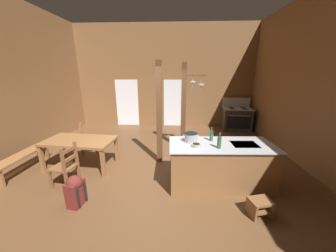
{
  "coord_description": "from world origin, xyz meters",
  "views": [
    {
      "loc": [
        0.54,
        -4.02,
        2.37
      ],
      "look_at": [
        0.31,
        0.68,
        1.0
      ],
      "focal_mm": 19.79,
      "sensor_mm": 36.0,
      "label": 1
    }
  ],
  "objects_px": {
    "step_stool": "(260,206)",
    "ladderback_chair_by_post": "(87,139)",
    "stove_range": "(237,119)",
    "dining_table": "(80,143)",
    "stockpot_on_counter": "(191,137)",
    "ladderback_chair_near_window": "(66,166)",
    "kitchen_island": "(220,165)",
    "bench_along_left_wall": "(22,160)",
    "backpack": "(75,190)",
    "mixing_bowl_on_counter": "(196,145)",
    "bottle_tall_on_counter": "(219,142)",
    "bottle_short_on_counter": "(211,135)"
  },
  "relations": [
    {
      "from": "step_stool",
      "to": "ladderback_chair_by_post",
      "type": "xyz_separation_m",
      "value": [
        -4.12,
        2.38,
        0.27
      ]
    },
    {
      "from": "stove_range",
      "to": "dining_table",
      "type": "xyz_separation_m",
      "value": [
        -4.96,
        -3.43,
        0.17
      ]
    },
    {
      "from": "stove_range",
      "to": "stockpot_on_counter",
      "type": "distance_m",
      "value": 4.57
    },
    {
      "from": "ladderback_chair_near_window",
      "to": "stockpot_on_counter",
      "type": "bearing_deg",
      "value": 6.68
    },
    {
      "from": "dining_table",
      "to": "ladderback_chair_by_post",
      "type": "height_order",
      "value": "ladderback_chair_by_post"
    },
    {
      "from": "kitchen_island",
      "to": "stockpot_on_counter",
      "type": "height_order",
      "value": "stockpot_on_counter"
    },
    {
      "from": "bench_along_left_wall",
      "to": "backpack",
      "type": "bearing_deg",
      "value": -29.97
    },
    {
      "from": "dining_table",
      "to": "backpack",
      "type": "relative_size",
      "value": 2.98
    },
    {
      "from": "backpack",
      "to": "mixing_bowl_on_counter",
      "type": "height_order",
      "value": "mixing_bowl_on_counter"
    },
    {
      "from": "ladderback_chair_near_window",
      "to": "bench_along_left_wall",
      "type": "bearing_deg",
      "value": 159.74
    },
    {
      "from": "dining_table",
      "to": "bottle_tall_on_counter",
      "type": "height_order",
      "value": "bottle_tall_on_counter"
    },
    {
      "from": "kitchen_island",
      "to": "backpack",
      "type": "distance_m",
      "value": 2.88
    },
    {
      "from": "ladderback_chair_by_post",
      "to": "bottle_short_on_counter",
      "type": "distance_m",
      "value": 3.72
    },
    {
      "from": "stove_range",
      "to": "ladderback_chair_by_post",
      "type": "xyz_separation_m",
      "value": [
        -5.2,
        -2.59,
        -0.03
      ]
    },
    {
      "from": "backpack",
      "to": "bottle_tall_on_counter",
      "type": "bearing_deg",
      "value": 12.37
    },
    {
      "from": "bottle_short_on_counter",
      "to": "bottle_tall_on_counter",
      "type": "bearing_deg",
      "value": -78.79
    },
    {
      "from": "stove_range",
      "to": "bench_along_left_wall",
      "type": "height_order",
      "value": "stove_range"
    },
    {
      "from": "stove_range",
      "to": "stockpot_on_counter",
      "type": "relative_size",
      "value": 3.9
    },
    {
      "from": "stove_range",
      "to": "step_stool",
      "type": "relative_size",
      "value": 3.17
    },
    {
      "from": "stove_range",
      "to": "ladderback_chair_near_window",
      "type": "bearing_deg",
      "value": -138.69
    },
    {
      "from": "stockpot_on_counter",
      "to": "bottle_short_on_counter",
      "type": "relative_size",
      "value": 1.12
    },
    {
      "from": "step_stool",
      "to": "mixing_bowl_on_counter",
      "type": "distance_m",
      "value": 1.5
    },
    {
      "from": "dining_table",
      "to": "bench_along_left_wall",
      "type": "relative_size",
      "value": 1.19
    },
    {
      "from": "bottle_short_on_counter",
      "to": "backpack",
      "type": "bearing_deg",
      "value": -159.05
    },
    {
      "from": "stove_range",
      "to": "stockpot_on_counter",
      "type": "height_order",
      "value": "stove_range"
    },
    {
      "from": "stove_range",
      "to": "bottle_short_on_counter",
      "type": "bearing_deg",
      "value": -114.55
    },
    {
      "from": "bottle_tall_on_counter",
      "to": "bench_along_left_wall",
      "type": "bearing_deg",
      "value": 173.29
    },
    {
      "from": "ladderback_chair_near_window",
      "to": "stockpot_on_counter",
      "type": "distance_m",
      "value": 2.73
    },
    {
      "from": "kitchen_island",
      "to": "bottle_tall_on_counter",
      "type": "distance_m",
      "value": 0.64
    },
    {
      "from": "step_stool",
      "to": "bench_along_left_wall",
      "type": "distance_m",
      "value": 5.36
    },
    {
      "from": "mixing_bowl_on_counter",
      "to": "bottle_tall_on_counter",
      "type": "relative_size",
      "value": 0.55
    },
    {
      "from": "kitchen_island",
      "to": "dining_table",
      "type": "xyz_separation_m",
      "value": [
        -3.38,
        0.63,
        0.18
      ]
    },
    {
      "from": "stockpot_on_counter",
      "to": "bottle_short_on_counter",
      "type": "bearing_deg",
      "value": 10.85
    },
    {
      "from": "ladderback_chair_near_window",
      "to": "bench_along_left_wall",
      "type": "distance_m",
      "value": 1.55
    },
    {
      "from": "dining_table",
      "to": "ladderback_chair_by_post",
      "type": "bearing_deg",
      "value": 105.81
    },
    {
      "from": "ladderback_chair_near_window",
      "to": "backpack",
      "type": "xyz_separation_m",
      "value": [
        0.51,
        -0.59,
        -0.14
      ]
    },
    {
      "from": "ladderback_chair_by_post",
      "to": "bench_along_left_wall",
      "type": "xyz_separation_m",
      "value": [
        -1.1,
        -1.15,
        -0.15
      ]
    },
    {
      "from": "bottle_short_on_counter",
      "to": "stove_range",
      "type": "bearing_deg",
      "value": 65.45
    },
    {
      "from": "backpack",
      "to": "stove_range",
      "type": "bearing_deg",
      "value": 48.18
    },
    {
      "from": "dining_table",
      "to": "ladderback_chair_near_window",
      "type": "distance_m",
      "value": 0.87
    },
    {
      "from": "dining_table",
      "to": "mixing_bowl_on_counter",
      "type": "distance_m",
      "value": 2.96
    },
    {
      "from": "step_stool",
      "to": "bottle_short_on_counter",
      "type": "height_order",
      "value": "bottle_short_on_counter"
    },
    {
      "from": "ladderback_chair_by_post",
      "to": "kitchen_island",
      "type": "bearing_deg",
      "value": -22.18
    },
    {
      "from": "stove_range",
      "to": "bottle_tall_on_counter",
      "type": "height_order",
      "value": "stove_range"
    },
    {
      "from": "step_stool",
      "to": "bottle_short_on_counter",
      "type": "distance_m",
      "value": 1.56
    },
    {
      "from": "kitchen_island",
      "to": "mixing_bowl_on_counter",
      "type": "height_order",
      "value": "mixing_bowl_on_counter"
    },
    {
      "from": "step_stool",
      "to": "dining_table",
      "type": "distance_m",
      "value": 4.2
    },
    {
      "from": "bottle_short_on_counter",
      "to": "ladderback_chair_near_window",
      "type": "bearing_deg",
      "value": -172.72
    },
    {
      "from": "step_stool",
      "to": "ladderback_chair_near_window",
      "type": "xyz_separation_m",
      "value": [
        -3.77,
        0.7,
        0.27
      ]
    },
    {
      "from": "dining_table",
      "to": "bench_along_left_wall",
      "type": "xyz_separation_m",
      "value": [
        -1.34,
        -0.31,
        -0.34
      ]
    }
  ]
}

